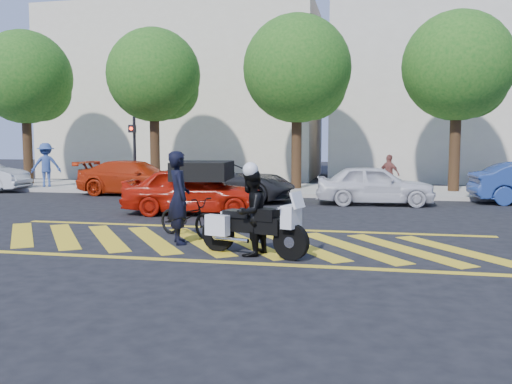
% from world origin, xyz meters
% --- Properties ---
extents(ground, '(90.00, 90.00, 0.00)m').
position_xyz_m(ground, '(0.00, 0.00, 0.00)').
color(ground, black).
rests_on(ground, ground).
extents(sidewalk, '(60.00, 5.00, 0.15)m').
position_xyz_m(sidewalk, '(0.00, 12.00, 0.07)').
color(sidewalk, '#9E998E').
rests_on(sidewalk, ground).
extents(crosswalk, '(12.33, 4.00, 0.01)m').
position_xyz_m(crosswalk, '(-0.04, 0.00, 0.00)').
color(crosswalk, gold).
rests_on(crosswalk, ground).
extents(building_left, '(16.00, 8.00, 10.00)m').
position_xyz_m(building_left, '(-8.00, 21.00, 5.00)').
color(building_left, beige).
rests_on(building_left, ground).
extents(building_right, '(16.00, 8.00, 11.00)m').
position_xyz_m(building_right, '(9.00, 21.00, 5.50)').
color(building_right, beige).
rests_on(building_right, ground).
extents(tree_far_left, '(4.40, 4.40, 7.41)m').
position_xyz_m(tree_far_left, '(-12.87, 12.06, 5.05)').
color(tree_far_left, black).
rests_on(tree_far_left, ground).
extents(tree_left, '(4.20, 4.20, 7.26)m').
position_xyz_m(tree_left, '(-6.37, 12.06, 4.99)').
color(tree_left, black).
rests_on(tree_left, ground).
extents(tree_center, '(4.60, 4.60, 7.56)m').
position_xyz_m(tree_center, '(0.13, 12.06, 5.10)').
color(tree_center, black).
rests_on(tree_center, ground).
extents(tree_right, '(4.40, 4.40, 7.41)m').
position_xyz_m(tree_right, '(6.63, 12.06, 5.05)').
color(tree_right, black).
rests_on(tree_right, ground).
extents(signal_pole, '(0.28, 0.43, 3.20)m').
position_xyz_m(signal_pole, '(-6.50, 9.74, 1.92)').
color(signal_pole, black).
rests_on(signal_pole, ground).
extents(officer_bike, '(0.78, 0.87, 2.00)m').
position_xyz_m(officer_bike, '(-0.94, -0.33, 1.00)').
color(officer_bike, black).
rests_on(officer_bike, ground).
extents(bicycle, '(1.85, 1.37, 0.93)m').
position_xyz_m(bicycle, '(-1.05, 0.50, 0.46)').
color(bicycle, black).
rests_on(bicycle, ground).
extents(police_motorcycle, '(2.26, 1.15, 1.03)m').
position_xyz_m(police_motorcycle, '(0.84, -1.20, 0.56)').
color(police_motorcycle, black).
rests_on(police_motorcycle, ground).
extents(officer_moto, '(0.86, 0.97, 1.67)m').
position_xyz_m(officer_moto, '(0.83, -1.21, 0.84)').
color(officer_moto, black).
rests_on(officer_moto, ground).
extents(red_convertible, '(4.38, 2.13, 1.44)m').
position_xyz_m(red_convertible, '(-2.12, 4.22, 0.72)').
color(red_convertible, '#B51608').
rests_on(red_convertible, ground).
extents(parked_left, '(4.91, 2.17, 1.40)m').
position_xyz_m(parked_left, '(-6.20, 9.20, 0.70)').
color(parked_left, '#AF260A').
rests_on(parked_left, ground).
extents(parked_mid_left, '(5.29, 2.72, 1.43)m').
position_xyz_m(parked_mid_left, '(-2.08, 7.80, 0.71)').
color(parked_mid_left, black).
rests_on(parked_mid_left, ground).
extents(parked_mid_right, '(4.15, 1.89, 1.38)m').
position_xyz_m(parked_mid_right, '(3.28, 7.80, 0.69)').
color(parked_mid_right, silver).
rests_on(parked_mid_right, ground).
extents(pedestrian_left, '(1.45, 1.30, 1.95)m').
position_xyz_m(pedestrian_left, '(-11.06, 10.46, 1.13)').
color(pedestrian_left, '#314988').
rests_on(pedestrian_left, sidewalk).
extents(pedestrian_right, '(0.95, 0.83, 1.53)m').
position_xyz_m(pedestrian_right, '(3.85, 10.00, 0.92)').
color(pedestrian_right, brown).
rests_on(pedestrian_right, sidewalk).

